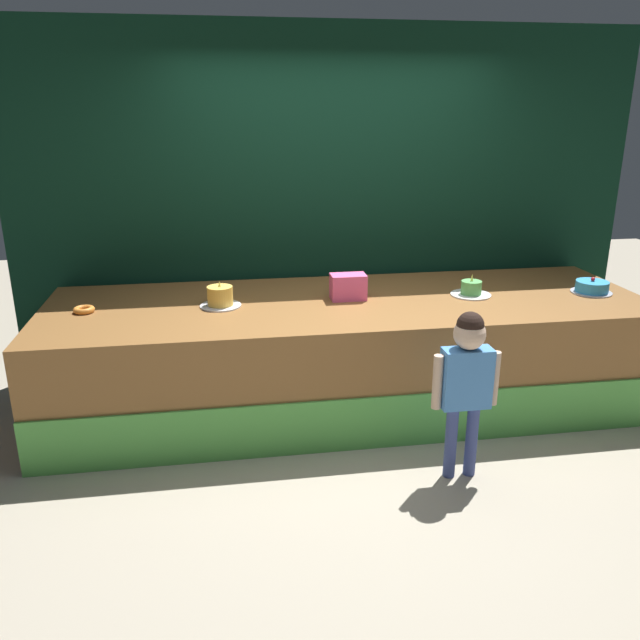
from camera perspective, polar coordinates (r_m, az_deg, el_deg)
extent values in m
plane|color=#ADA38E|center=(4.23, 4.32, -11.27)|extent=(12.00, 12.00, 0.00)
cube|color=brown|center=(4.66, 2.52, -2.90)|extent=(4.24, 1.37, 0.80)
cube|color=#59B24C|center=(4.14, 4.41, -9.19)|extent=(4.24, 0.02, 0.36)
cube|color=black|center=(5.16, 0.91, 10.21)|extent=(4.93, 0.08, 2.71)
cylinder|color=#3F4C8C|center=(3.90, 11.59, -10.60)|extent=(0.07, 0.07, 0.45)
cylinder|color=#3F4C8C|center=(3.94, 13.35, -10.38)|extent=(0.07, 0.07, 0.45)
cube|color=#4C8CD8|center=(3.74, 12.90, -5.07)|extent=(0.28, 0.13, 0.35)
cylinder|color=beige|center=(3.69, 10.43, -5.47)|extent=(0.06, 0.06, 0.32)
cylinder|color=beige|center=(3.81, 15.27, -5.03)|extent=(0.06, 0.06, 0.32)
sphere|color=beige|center=(3.65, 13.20, -1.21)|extent=(0.18, 0.18, 0.18)
sphere|color=black|center=(3.63, 13.26, -0.46)|extent=(0.15, 0.15, 0.15)
cube|color=#F45B9A|center=(4.54, 2.53, 2.98)|extent=(0.25, 0.15, 0.18)
torus|color=orange|center=(4.53, -20.31, 0.87)|extent=(0.14, 0.14, 0.04)
cylinder|color=silver|center=(4.44, -8.86, 1.28)|extent=(0.28, 0.28, 0.01)
cylinder|color=#F2BF4C|center=(4.42, -8.90, 2.15)|extent=(0.17, 0.17, 0.13)
cone|color=#F2E566|center=(4.40, -8.96, 3.22)|extent=(0.02, 0.02, 0.04)
cylinder|color=white|center=(4.77, 13.30, 2.22)|extent=(0.29, 0.29, 0.01)
cylinder|color=#59B259|center=(4.76, 13.34, 2.84)|extent=(0.15, 0.15, 0.10)
cone|color=#F2E566|center=(4.74, 13.41, 3.73)|extent=(0.02, 0.02, 0.06)
cylinder|color=silver|center=(5.11, 23.04, 2.29)|extent=(0.29, 0.29, 0.01)
cylinder|color=#3399D8|center=(5.10, 23.10, 2.78)|extent=(0.23, 0.23, 0.08)
sphere|color=red|center=(5.09, 23.18, 3.37)|extent=(0.03, 0.03, 0.03)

